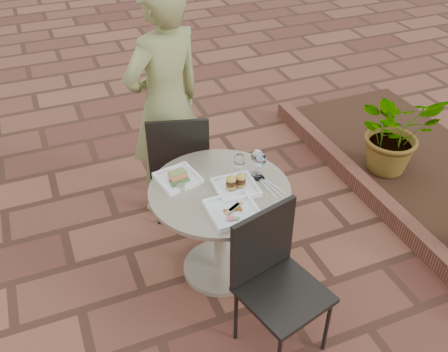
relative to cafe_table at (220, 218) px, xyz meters
name	(u,v)px	position (x,y,z in m)	size (l,w,h in m)	color
ground	(200,274)	(-0.15, 0.01, -0.48)	(60.00, 60.00, 0.00)	brown
cafe_table	(220,218)	(0.00, 0.00, 0.00)	(0.90, 0.90, 0.73)	gray
chair_far	(179,158)	(-0.06, 0.68, 0.07)	(0.54, 0.54, 0.93)	black
chair_near	(274,272)	(0.08, -0.61, 0.07)	(0.54, 0.54, 0.93)	black
diner	(166,105)	(-0.08, 0.84, 0.43)	(0.67, 0.44, 1.83)	olive
plate_salmon	(178,178)	(-0.21, 0.18, 0.27)	(0.29, 0.29, 0.07)	silver
plate_sliders	(236,185)	(0.09, -0.05, 0.28)	(0.27, 0.27, 0.17)	silver
plate_tuna	(233,210)	(-0.01, -0.24, 0.26)	(0.29, 0.29, 0.03)	silver
wine_glass_right	(260,161)	(0.28, 0.00, 0.38)	(0.08, 0.08, 0.19)	white
wine_glass_mid	(239,161)	(0.16, 0.06, 0.37)	(0.08, 0.08, 0.18)	white
wine_glass_far	(257,157)	(0.28, 0.05, 0.38)	(0.08, 0.08, 0.19)	white
steel_ramekin	(181,188)	(-0.23, 0.08, 0.27)	(0.05, 0.05, 0.04)	silver
cutlery_set	(272,188)	(0.31, -0.12, 0.25)	(0.10, 0.22, 0.00)	silver
planter_curb	(366,189)	(1.45, 0.31, -0.41)	(0.12, 3.00, 0.15)	brown
mulch_bed	(431,174)	(2.15, 0.31, -0.45)	(1.30, 3.00, 0.06)	black
potted_plant_a	(395,131)	(1.82, 0.52, -0.04)	(0.69, 0.60, 0.76)	#33662D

